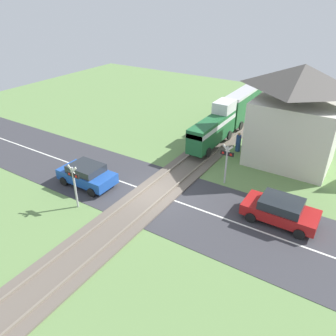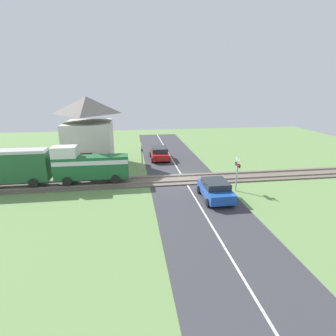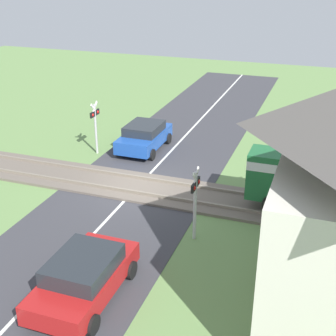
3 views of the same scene
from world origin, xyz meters
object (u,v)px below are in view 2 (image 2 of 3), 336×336
at_px(car_near_crossing, 215,189).
at_px(crossing_signal_west_approach, 237,170).
at_px(crossing_signal_east_approach, 142,154).
at_px(pedestrian_by_station, 87,170).
at_px(car_far_side, 159,153).
at_px(station_building, 89,133).
at_px(train, 48,165).

xyz_separation_m(car_near_crossing, crossing_signal_west_approach, (1.32, -2.17, 1.03)).
relative_size(crossing_signal_west_approach, crossing_signal_east_approach, 1.00).
bearing_deg(pedestrian_by_station, crossing_signal_west_approach, -112.50).
distance_m(car_far_side, station_building, 8.09).
bearing_deg(crossing_signal_west_approach, car_near_crossing, 121.36).
distance_m(train, station_building, 6.62).
height_order(car_near_crossing, crossing_signal_east_approach, crossing_signal_east_approach).
height_order(station_building, pedestrian_by_station, station_building).
distance_m(crossing_signal_west_approach, station_building, 15.49).
bearing_deg(station_building, car_far_side, -78.53).
height_order(train, crossing_signal_west_approach, train).
bearing_deg(crossing_signal_east_approach, car_near_crossing, -146.32).
relative_size(train, crossing_signal_east_approach, 4.59).
bearing_deg(car_far_side, crossing_signal_west_approach, -154.29).
relative_size(crossing_signal_west_approach, pedestrian_by_station, 1.77).
bearing_deg(crossing_signal_west_approach, train, 78.30).
bearing_deg(crossing_signal_west_approach, crossing_signal_east_approach, 49.10).
xyz_separation_m(train, pedestrian_by_station, (1.99, -2.75, -1.14)).
xyz_separation_m(car_near_crossing, crossing_signal_east_approach, (7.58, 5.05, 1.03)).
height_order(train, pedestrian_by_station, train).
bearing_deg(station_building, train, 155.99).
bearing_deg(car_near_crossing, crossing_signal_west_approach, -58.64).
distance_m(car_near_crossing, car_far_side, 12.16).
relative_size(car_near_crossing, pedestrian_by_station, 2.44).
relative_size(crossing_signal_west_approach, station_building, 0.39).
bearing_deg(crossing_signal_east_approach, pedestrian_by_station, 102.50).
height_order(crossing_signal_east_approach, pedestrian_by_station, crossing_signal_east_approach).
bearing_deg(car_far_side, train, 126.20).
xyz_separation_m(train, car_near_crossing, (-4.45, -12.94, -1.09)).
bearing_deg(car_near_crossing, car_far_side, 13.70).
bearing_deg(train, crossing_signal_west_approach, -101.70).
xyz_separation_m(station_building, pedestrian_by_station, (-3.86, -0.14, -2.79)).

